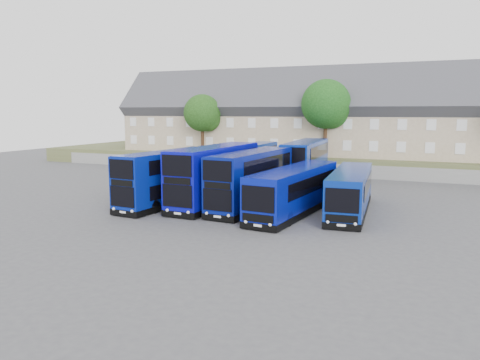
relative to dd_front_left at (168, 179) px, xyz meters
name	(u,v)px	position (x,y,z in m)	size (l,w,h in m)	color
ground	(215,217)	(5.47, -2.70, -2.10)	(120.00, 120.00, 0.00)	#45454A
retaining_wall	(305,169)	(5.47, 21.30, -1.35)	(70.00, 0.40, 1.50)	slate
earth_bank	(324,159)	(5.47, 31.30, -1.10)	(80.00, 20.00, 2.00)	#505630
terrace_row	(342,118)	(8.47, 27.30, 4.49)	(60.00, 10.40, 11.20)	tan
dd_front_left	(168,179)	(0.00, 0.00, 0.00)	(3.44, 10.95, 4.28)	#071E91
dd_front_mid	(215,176)	(3.41, 1.63, 0.19)	(2.88, 11.76, 4.66)	#090CA7
dd_front_right	(252,181)	(6.64, 1.45, 0.04)	(3.17, 11.12, 4.37)	navy
dd_rear_left	(251,165)	(2.06, 12.81, -0.11)	(2.39, 10.26, 4.07)	navy
dd_rear_right	(305,165)	(7.80, 12.96, 0.12)	(3.27, 11.50, 4.52)	navy
coach_east_a	(294,191)	(10.28, 0.81, -0.46)	(3.70, 12.45, 3.36)	#08169E
coach_east_b	(350,192)	(14.03, 2.60, -0.55)	(3.39, 11.76, 3.17)	#082793
tree_west	(204,114)	(-8.38, 22.40, 4.95)	(4.80, 4.80, 7.65)	#382314
tree_mid	(327,106)	(7.62, 22.90, 5.96)	(5.76, 5.76, 9.18)	#382314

